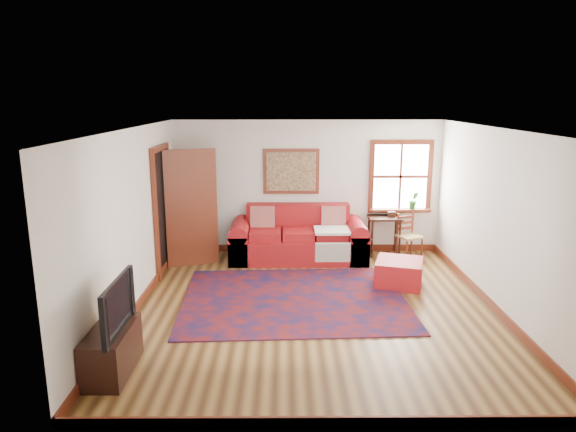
{
  "coord_description": "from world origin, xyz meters",
  "views": [
    {
      "loc": [
        -0.42,
        -6.79,
        2.91
      ],
      "look_at": [
        -0.37,
        0.6,
        1.19
      ],
      "focal_mm": 32.0,
      "sensor_mm": 36.0,
      "label": 1
    }
  ],
  "objects_px": {
    "media_cabinet": "(112,351)",
    "red_ottoman": "(399,273)",
    "side_table": "(385,223)",
    "red_leather_sofa": "(298,241)",
    "ladder_back_chair": "(408,234)"
  },
  "relations": [
    {
      "from": "media_cabinet",
      "to": "red_ottoman",
      "type": "bearing_deg",
      "value": 35.68
    },
    {
      "from": "side_table",
      "to": "media_cabinet",
      "type": "height_order",
      "value": "side_table"
    },
    {
      "from": "red_leather_sofa",
      "to": "side_table",
      "type": "xyz_separation_m",
      "value": [
        1.61,
        0.21,
        0.29
      ]
    },
    {
      "from": "ladder_back_chair",
      "to": "media_cabinet",
      "type": "bearing_deg",
      "value": -135.62
    },
    {
      "from": "side_table",
      "to": "red_leather_sofa",
      "type": "bearing_deg",
      "value": -172.49
    },
    {
      "from": "red_leather_sofa",
      "to": "media_cabinet",
      "type": "height_order",
      "value": "red_leather_sofa"
    },
    {
      "from": "side_table",
      "to": "ladder_back_chair",
      "type": "height_order",
      "value": "ladder_back_chair"
    },
    {
      "from": "red_leather_sofa",
      "to": "side_table",
      "type": "height_order",
      "value": "red_leather_sofa"
    },
    {
      "from": "red_leather_sofa",
      "to": "red_ottoman",
      "type": "bearing_deg",
      "value": -41.82
    },
    {
      "from": "side_table",
      "to": "media_cabinet",
      "type": "bearing_deg",
      "value": -131.33
    },
    {
      "from": "ladder_back_chair",
      "to": "red_leather_sofa",
      "type": "bearing_deg",
      "value": -179.4
    },
    {
      "from": "red_leather_sofa",
      "to": "ladder_back_chair",
      "type": "bearing_deg",
      "value": 0.6
    },
    {
      "from": "red_ottoman",
      "to": "ladder_back_chair",
      "type": "height_order",
      "value": "ladder_back_chair"
    },
    {
      "from": "media_cabinet",
      "to": "ladder_back_chair",
      "type": "bearing_deg",
      "value": 44.38
    },
    {
      "from": "red_leather_sofa",
      "to": "ladder_back_chair",
      "type": "relative_size",
      "value": 2.97
    }
  ]
}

